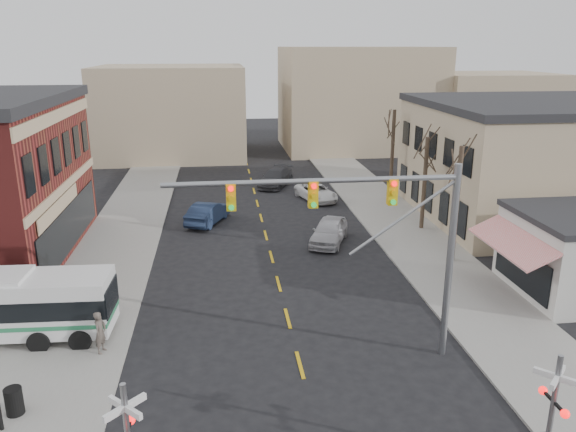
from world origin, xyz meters
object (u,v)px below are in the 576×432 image
object	(u,v)px
trash_bin	(14,401)
car_d	(276,178)
car_b	(208,213)
pedestrian_far	(69,294)
car_c	(316,192)
car_a	(329,231)
rr_crossing_east	(537,419)
pedestrian_near	(100,332)
traffic_signal_mast	(378,223)

from	to	relation	value
trash_bin	car_d	bearing A→B (deg)	68.89
car_b	pedestrian_far	size ratio (longest dim) A/B	2.90
car_b	car_c	size ratio (longest dim) A/B	1.00
car_a	car_b	world-z (taller)	car_a
rr_crossing_east	pedestrian_near	distance (m)	16.34
pedestrian_far	car_a	bearing A→B (deg)	-29.01
rr_crossing_east	pedestrian_far	distance (m)	20.51
trash_bin	car_b	size ratio (longest dim) A/B	0.21
pedestrian_near	rr_crossing_east	bearing A→B (deg)	-104.18
car_b	pedestrian_far	bearing A→B (deg)	87.39
car_b	car_c	distance (m)	10.17
traffic_signal_mast	car_b	world-z (taller)	traffic_signal_mast
car_d	pedestrian_far	distance (m)	26.72
car_b	car_c	world-z (taller)	car_b
car_b	pedestrian_near	bearing A→B (deg)	99.48
rr_crossing_east	car_b	distance (m)	27.82
car_c	pedestrian_far	world-z (taller)	pedestrian_far
trash_bin	car_d	xyz separation A→B (m)	(12.22, 31.65, 0.14)
pedestrian_near	pedestrian_far	world-z (taller)	pedestrian_near
car_b	car_d	world-z (taller)	car_b
trash_bin	car_d	size ratio (longest dim) A/B	0.19
car_a	pedestrian_far	size ratio (longest dim) A/B	2.90
rr_crossing_east	car_c	xyz separation A→B (m)	(-1.01, 31.22, -1.32)
car_a	car_d	size ratio (longest dim) A/B	0.91
traffic_signal_mast	rr_crossing_east	world-z (taller)	traffic_signal_mast
traffic_signal_mast	car_d	xyz separation A→B (m)	(-0.91, 29.50, -5.04)
car_d	pedestrian_near	world-z (taller)	pedestrian_near
car_b	car_d	bearing A→B (deg)	-96.85
car_a	car_c	world-z (taller)	car_a
rr_crossing_east	trash_bin	world-z (taller)	rr_crossing_east
traffic_signal_mast	trash_bin	size ratio (longest dim) A/B	11.41
rr_crossing_east	car_d	world-z (taller)	rr_crossing_east
traffic_signal_mast	pedestrian_near	size ratio (longest dim) A/B	6.17
car_b	car_d	size ratio (longest dim) A/B	0.91
car_a	pedestrian_far	world-z (taller)	pedestrian_far
rr_crossing_east	car_a	xyz separation A→B (m)	(-1.98, 20.82, -1.17)
car_a	car_c	bearing A→B (deg)	107.04
traffic_signal_mast	car_b	distance (m)	20.89
car_c	pedestrian_far	bearing A→B (deg)	-145.45
traffic_signal_mast	car_b	size ratio (longest dim) A/B	2.36
car_c	car_b	bearing A→B (deg)	-165.60
rr_crossing_east	car_b	bearing A→B (deg)	110.55
car_c	car_d	world-z (taller)	car_d
rr_crossing_east	car_c	distance (m)	31.27
trash_bin	car_c	size ratio (longest dim) A/B	0.21
trash_bin	rr_crossing_east	bearing A→B (deg)	-16.54
car_a	car_c	distance (m)	10.45
rr_crossing_east	car_c	world-z (taller)	rr_crossing_east
traffic_signal_mast	car_a	world-z (taller)	traffic_signal_mast
car_c	trash_bin	bearing A→B (deg)	-135.97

